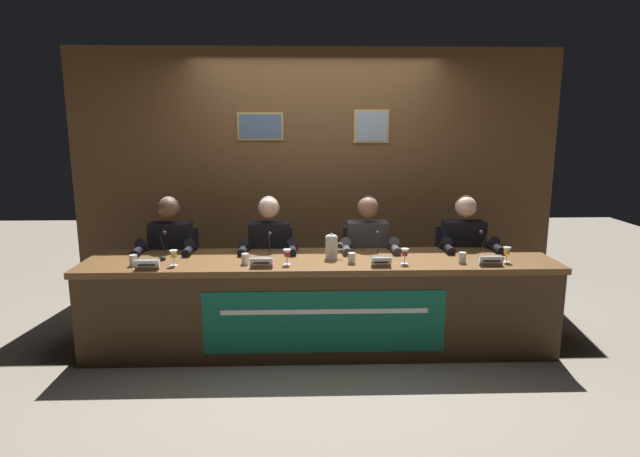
# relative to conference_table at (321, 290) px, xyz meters

# --- Properties ---
(ground_plane) EXTENTS (12.00, 12.00, 0.00)m
(ground_plane) POSITION_rel_conference_table_xyz_m (-0.00, 0.11, -0.52)
(ground_plane) COLOR gray
(wall_back_panelled) EXTENTS (5.02, 0.14, 2.60)m
(wall_back_panelled) POSITION_rel_conference_table_xyz_m (-0.00, 1.48, 0.78)
(wall_back_panelled) COLOR brown
(wall_back_panelled) RESTS_ON ground_plane
(conference_table) EXTENTS (3.82, 0.76, 0.76)m
(conference_table) POSITION_rel_conference_table_xyz_m (0.00, 0.00, 0.00)
(conference_table) COLOR brown
(conference_table) RESTS_ON ground_plane
(chair_far_left) EXTENTS (0.44, 0.44, 0.89)m
(chair_far_left) POSITION_rel_conference_table_xyz_m (-1.32, 0.68, -0.09)
(chair_far_left) COLOR black
(chair_far_left) RESTS_ON ground_plane
(panelist_far_left) EXTENTS (0.51, 0.48, 1.22)m
(panelist_far_left) POSITION_rel_conference_table_xyz_m (-1.32, 0.48, 0.18)
(panelist_far_left) COLOR black
(panelist_far_left) RESTS_ON ground_plane
(nameplate_far_left) EXTENTS (0.18, 0.06, 0.08)m
(nameplate_far_left) POSITION_rel_conference_table_xyz_m (-1.32, -0.18, 0.28)
(nameplate_far_left) COLOR white
(nameplate_far_left) RESTS_ON conference_table
(juice_glass_far_left) EXTENTS (0.06, 0.06, 0.12)m
(juice_glass_far_left) POSITION_rel_conference_table_xyz_m (-1.14, -0.07, 0.32)
(juice_glass_far_left) COLOR white
(juice_glass_far_left) RESTS_ON conference_table
(water_cup_far_left) EXTENTS (0.06, 0.06, 0.08)m
(water_cup_far_left) POSITION_rel_conference_table_xyz_m (-1.46, -0.06, 0.27)
(water_cup_far_left) COLOR silver
(water_cup_far_left) RESTS_ON conference_table
(microphone_far_left) EXTENTS (0.06, 0.17, 0.22)m
(microphone_far_left) POSITION_rel_conference_table_xyz_m (-1.28, 0.14, 0.31)
(microphone_far_left) COLOR black
(microphone_far_left) RESTS_ON conference_table
(chair_center_left) EXTENTS (0.44, 0.44, 0.89)m
(chair_center_left) POSITION_rel_conference_table_xyz_m (-0.44, 0.68, -0.09)
(chair_center_left) COLOR black
(chair_center_left) RESTS_ON ground_plane
(panelist_center_left) EXTENTS (0.51, 0.48, 1.22)m
(panelist_center_left) POSITION_rel_conference_table_xyz_m (-0.44, 0.48, 0.18)
(panelist_center_left) COLOR black
(panelist_center_left) RESTS_ON ground_plane
(nameplate_center_left) EXTENTS (0.18, 0.06, 0.08)m
(nameplate_center_left) POSITION_rel_conference_table_xyz_m (-0.46, -0.15, 0.28)
(nameplate_center_left) COLOR white
(nameplate_center_left) RESTS_ON conference_table
(juice_glass_center_left) EXTENTS (0.06, 0.06, 0.12)m
(juice_glass_center_left) POSITION_rel_conference_table_xyz_m (-0.26, -0.07, 0.32)
(juice_glass_center_left) COLOR white
(juice_glass_center_left) RESTS_ON conference_table
(water_cup_center_left) EXTENTS (0.06, 0.06, 0.08)m
(water_cup_center_left) POSITION_rel_conference_table_xyz_m (-0.59, -0.04, 0.27)
(water_cup_center_left) COLOR silver
(water_cup_center_left) RESTS_ON conference_table
(microphone_center_left) EXTENTS (0.06, 0.17, 0.22)m
(microphone_center_left) POSITION_rel_conference_table_xyz_m (-0.41, 0.08, 0.31)
(microphone_center_left) COLOR black
(microphone_center_left) RESTS_ON conference_table
(chair_center_right) EXTENTS (0.44, 0.44, 0.89)m
(chair_center_right) POSITION_rel_conference_table_xyz_m (0.44, 0.68, -0.09)
(chair_center_right) COLOR black
(chair_center_right) RESTS_ON ground_plane
(panelist_center_right) EXTENTS (0.51, 0.48, 1.22)m
(panelist_center_right) POSITION_rel_conference_table_xyz_m (0.44, 0.48, 0.18)
(panelist_center_right) COLOR black
(panelist_center_right) RESTS_ON ground_plane
(nameplate_center_right) EXTENTS (0.16, 0.06, 0.08)m
(nameplate_center_right) POSITION_rel_conference_table_xyz_m (0.46, -0.15, 0.28)
(nameplate_center_right) COLOR white
(nameplate_center_right) RESTS_ON conference_table
(juice_glass_center_right) EXTENTS (0.06, 0.06, 0.12)m
(juice_glass_center_right) POSITION_rel_conference_table_xyz_m (0.66, -0.08, 0.32)
(juice_glass_center_right) COLOR white
(juice_glass_center_right) RESTS_ON conference_table
(water_cup_center_right) EXTENTS (0.06, 0.06, 0.08)m
(water_cup_center_right) POSITION_rel_conference_table_xyz_m (0.24, -0.05, 0.27)
(water_cup_center_right) COLOR silver
(water_cup_center_right) RESTS_ON conference_table
(microphone_center_right) EXTENTS (0.06, 0.17, 0.22)m
(microphone_center_right) POSITION_rel_conference_table_xyz_m (0.48, 0.08, 0.31)
(microphone_center_right) COLOR black
(microphone_center_right) RESTS_ON conference_table
(chair_far_right) EXTENTS (0.44, 0.44, 0.89)m
(chair_far_right) POSITION_rel_conference_table_xyz_m (1.32, 0.68, -0.09)
(chair_far_right) COLOR black
(chair_far_right) RESTS_ON ground_plane
(panelist_far_right) EXTENTS (0.51, 0.48, 1.22)m
(panelist_far_right) POSITION_rel_conference_table_xyz_m (1.32, 0.48, 0.18)
(panelist_far_right) COLOR black
(panelist_far_right) RESTS_ON ground_plane
(nameplate_far_right) EXTENTS (0.19, 0.06, 0.08)m
(nameplate_far_right) POSITION_rel_conference_table_xyz_m (1.32, -0.14, 0.28)
(nameplate_far_right) COLOR white
(nameplate_far_right) RESTS_ON conference_table
(juice_glass_far_right) EXTENTS (0.06, 0.06, 0.12)m
(juice_glass_far_right) POSITION_rel_conference_table_xyz_m (1.48, -0.05, 0.32)
(juice_glass_far_right) COLOR white
(juice_glass_far_right) RESTS_ON conference_table
(water_cup_far_right) EXTENTS (0.06, 0.06, 0.08)m
(water_cup_far_right) POSITION_rel_conference_table_xyz_m (1.12, -0.06, 0.27)
(water_cup_far_right) COLOR silver
(water_cup_far_right) RESTS_ON conference_table
(microphone_far_right) EXTENTS (0.06, 0.17, 0.22)m
(microphone_far_right) POSITION_rel_conference_table_xyz_m (1.34, 0.09, 0.31)
(microphone_far_right) COLOR black
(microphone_far_right) RESTS_ON conference_table
(water_pitcher_central) EXTENTS (0.15, 0.10, 0.21)m
(water_pitcher_central) POSITION_rel_conference_table_xyz_m (0.09, 0.11, 0.33)
(water_pitcher_central) COLOR silver
(water_pitcher_central) RESTS_ON conference_table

